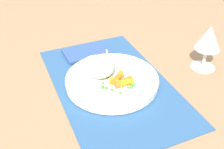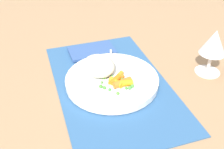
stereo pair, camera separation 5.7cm
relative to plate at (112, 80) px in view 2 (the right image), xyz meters
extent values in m
plane|color=#997551|center=(0.00, 0.00, -0.02)|extent=(2.40, 2.40, 0.00)
cube|color=#2D5684|center=(0.00, 0.00, -0.01)|extent=(0.51, 0.30, 0.01)
cylinder|color=white|center=(0.00, 0.00, 0.00)|extent=(0.26, 0.26, 0.02)
ellipsoid|color=beige|center=(-0.04, -0.03, 0.03)|extent=(0.11, 0.09, 0.04)
cylinder|color=orange|center=(0.04, 0.01, 0.02)|extent=(0.03, 0.06, 0.02)
cylinder|color=orange|center=(0.03, 0.00, 0.02)|extent=(0.04, 0.03, 0.02)
cylinder|color=orange|center=(0.02, 0.01, 0.02)|extent=(0.03, 0.05, 0.01)
cylinder|color=orange|center=(0.05, 0.02, 0.02)|extent=(0.02, 0.04, 0.02)
cylinder|color=orange|center=(0.03, 0.00, 0.02)|extent=(0.04, 0.04, 0.02)
cylinder|color=orange|center=(0.01, 0.02, 0.02)|extent=(0.04, 0.04, 0.01)
sphere|color=green|center=(0.04, -0.03, 0.01)|extent=(0.01, 0.01, 0.01)
sphere|color=green|center=(0.06, 0.02, 0.01)|extent=(0.01, 0.01, 0.01)
sphere|color=green|center=(0.08, -0.01, 0.01)|extent=(0.01, 0.01, 0.01)
sphere|color=#439044|center=(0.07, 0.03, 0.01)|extent=(0.01, 0.01, 0.01)
sphere|color=green|center=(0.05, -0.02, 0.01)|extent=(0.01, 0.01, 0.01)
sphere|color=green|center=(0.02, 0.02, 0.01)|extent=(0.01, 0.01, 0.01)
sphere|color=#549E32|center=(0.00, -0.02, 0.01)|extent=(0.01, 0.01, 0.01)
sphere|color=#4C8F3C|center=(0.00, 0.00, 0.01)|extent=(0.01, 0.01, 0.01)
sphere|color=#44942F|center=(0.04, -0.04, 0.01)|extent=(0.01, 0.01, 0.01)
sphere|color=#558C42|center=(0.02, -0.03, 0.01)|extent=(0.01, 0.01, 0.01)
sphere|color=#4E8F41|center=(0.03, 0.01, 0.01)|extent=(0.01, 0.01, 0.01)
sphere|color=green|center=(0.06, 0.04, 0.01)|extent=(0.01, 0.01, 0.01)
cube|color=silver|center=(0.02, -0.01, 0.01)|extent=(0.05, 0.03, 0.01)
cube|color=silver|center=(-0.07, 0.02, 0.01)|extent=(0.14, 0.05, 0.01)
cylinder|color=silver|center=(0.03, 0.29, -0.01)|extent=(0.07, 0.07, 0.00)
cylinder|color=silver|center=(0.03, 0.29, 0.02)|extent=(0.01, 0.01, 0.06)
cone|color=silver|center=(0.03, 0.29, 0.09)|extent=(0.08, 0.08, 0.07)
cube|color=#33518C|center=(-0.18, -0.01, -0.01)|extent=(0.09, 0.15, 0.01)
camera|label=1|loc=(0.57, -0.25, 0.46)|focal=44.48mm
camera|label=2|loc=(0.59, -0.19, 0.46)|focal=44.48mm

